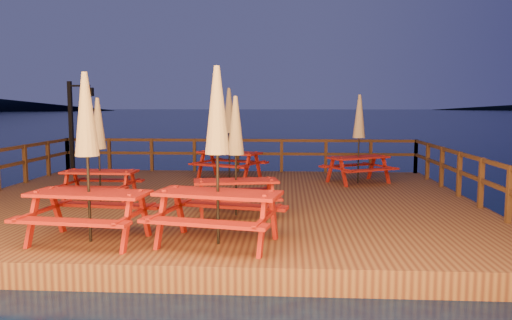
% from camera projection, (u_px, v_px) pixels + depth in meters
% --- Properties ---
extents(ground, '(500.00, 500.00, 0.00)m').
position_uv_depth(ground, '(218.00, 215.00, 11.95)').
color(ground, black).
rests_on(ground, ground).
extents(deck, '(12.00, 10.00, 0.40)m').
position_uv_depth(deck, '(218.00, 207.00, 11.93)').
color(deck, '#4C2818').
rests_on(deck, ground).
extents(deck_piles, '(11.44, 9.44, 1.40)m').
position_uv_depth(deck_piles, '(218.00, 227.00, 11.99)').
color(deck_piles, '#332010').
rests_on(deck_piles, ground).
extents(railing, '(11.80, 9.75, 1.10)m').
position_uv_depth(railing, '(227.00, 159.00, 13.59)').
color(railing, '#332010').
rests_on(railing, deck).
extents(lamp_post, '(0.85, 0.18, 3.00)m').
position_uv_depth(lamp_post, '(75.00, 118.00, 16.56)').
color(lamp_post, black).
rests_on(lamp_post, deck).
extents(picnic_table_0, '(2.24, 2.11, 2.52)m').
position_uv_depth(picnic_table_0, '(359.00, 137.00, 14.19)').
color(picnic_table_0, maroon).
rests_on(picnic_table_0, deck).
extents(picnic_table_1, '(1.71, 1.42, 2.39)m').
position_uv_depth(picnic_table_1, '(99.00, 148.00, 11.42)').
color(picnic_table_1, maroon).
rests_on(picnic_table_1, deck).
extents(picnic_table_2, '(1.92, 1.69, 2.41)m').
position_uv_depth(picnic_table_2, '(236.00, 154.00, 10.00)').
color(picnic_table_2, maroon).
rests_on(picnic_table_2, deck).
extents(picnic_table_3, '(2.28, 2.00, 2.84)m').
position_uv_depth(picnic_table_3, '(218.00, 153.00, 7.89)').
color(picnic_table_3, maroon).
rests_on(picnic_table_3, deck).
extents(picnic_table_4, '(2.09, 1.79, 2.75)m').
position_uv_depth(picnic_table_4, '(87.00, 155.00, 8.03)').
color(picnic_table_4, maroon).
rests_on(picnic_table_4, deck).
extents(picnic_table_5, '(2.38, 2.21, 2.73)m').
position_uv_depth(picnic_table_5, '(229.00, 132.00, 14.94)').
color(picnic_table_5, maroon).
rests_on(picnic_table_5, deck).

